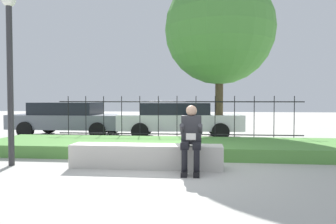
# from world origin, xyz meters

# --- Properties ---
(ground_plane) EXTENTS (60.00, 60.00, 0.00)m
(ground_plane) POSITION_xyz_m (0.00, 0.00, 0.00)
(ground_plane) COLOR #B2AFA8
(stone_bench) EXTENTS (3.06, 0.53, 0.47)m
(stone_bench) POSITION_xyz_m (-0.32, 0.00, 0.21)
(stone_bench) COLOR beige
(stone_bench) RESTS_ON ground_plane
(person_seated_reader) EXTENTS (0.42, 0.73, 1.27)m
(person_seated_reader) POSITION_xyz_m (0.60, -0.30, 0.69)
(person_seated_reader) COLOR black
(person_seated_reader) RESTS_ON ground_plane
(grass_berm) EXTENTS (9.62, 2.38, 0.29)m
(grass_berm) POSITION_xyz_m (0.00, 1.89, 0.15)
(grass_berm) COLOR #569342
(grass_berm) RESTS_ON ground_plane
(iron_fence) EXTENTS (7.62, 0.03, 1.48)m
(iron_fence) POSITION_xyz_m (-0.00, 3.64, 0.78)
(iron_fence) COLOR black
(iron_fence) RESTS_ON ground_plane
(car_parked_center) EXTENTS (4.46, 2.10, 1.25)m
(car_parked_center) POSITION_xyz_m (-0.07, 5.26, 0.68)
(car_parked_center) COLOR silver
(car_parked_center) RESTS_ON ground_plane
(car_parked_left) EXTENTS (4.33, 2.00, 1.26)m
(car_parked_left) POSITION_xyz_m (-4.20, 5.38, 0.68)
(car_parked_left) COLOR slate
(car_parked_left) RESTS_ON ground_plane
(street_lamp) EXTENTS (0.28, 0.28, 3.55)m
(street_lamp) POSITION_xyz_m (-3.15, -0.10, 2.21)
(street_lamp) COLOR #2D2D30
(street_lamp) RESTS_ON ground_plane
(tree_behind_fence) EXTENTS (3.70, 3.70, 5.59)m
(tree_behind_fence) POSITION_xyz_m (1.34, 4.79, 3.73)
(tree_behind_fence) COLOR #4C3D28
(tree_behind_fence) RESTS_ON ground_plane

